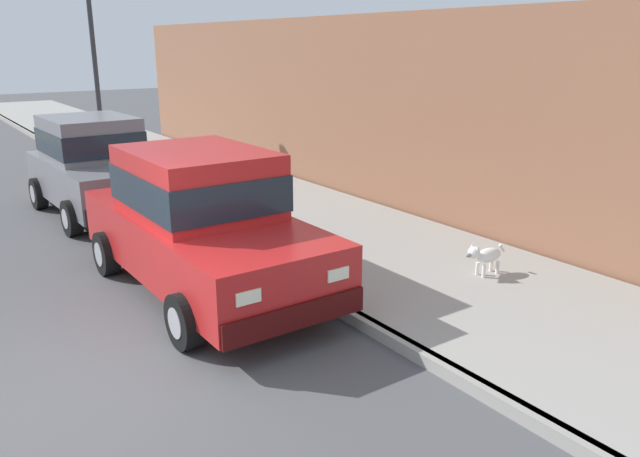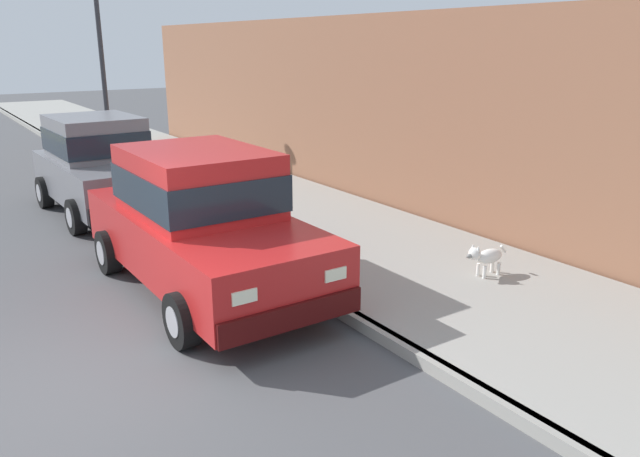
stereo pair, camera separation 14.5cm
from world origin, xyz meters
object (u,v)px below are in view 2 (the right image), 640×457
car_red_sedan (201,220)px  car_grey_hatchback (100,164)px  street_lamp (102,56)px  dog_white (486,256)px

car_red_sedan → car_grey_hatchback: bearing=90.3°
car_grey_hatchback → street_lamp: size_ratio=0.87×
car_red_sedan → car_grey_hatchback: size_ratio=1.20×
dog_white → street_lamp: size_ratio=0.17×
car_red_sedan → street_lamp: size_ratio=1.04×
car_red_sedan → street_lamp: (1.38, 9.18, 1.92)m
car_grey_hatchback → street_lamp: 4.93m
dog_white → car_red_sedan: bearing=147.7°
car_grey_hatchback → dog_white: 7.68m
dog_white → street_lamp: (-1.89, 11.24, 2.48)m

